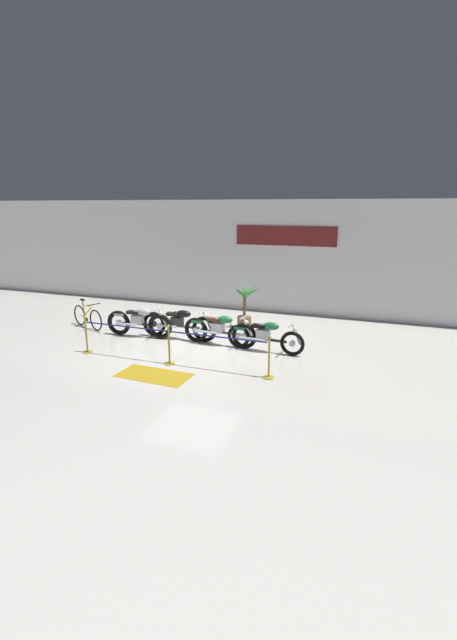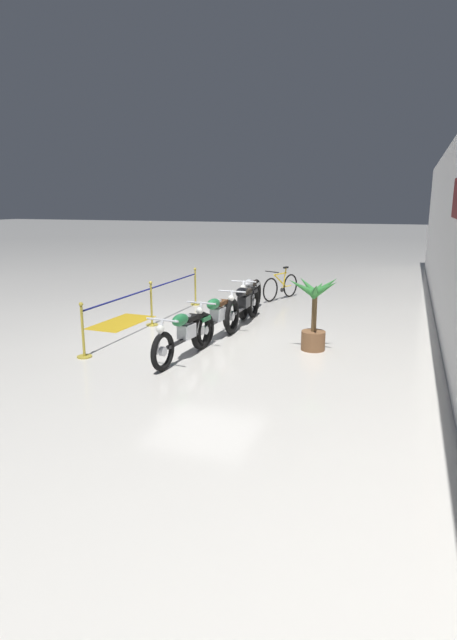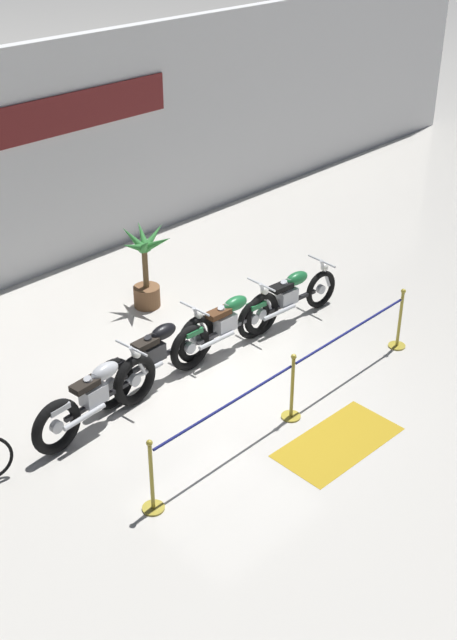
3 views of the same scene
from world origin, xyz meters
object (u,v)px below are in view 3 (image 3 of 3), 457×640
at_px(potted_palm_left_of_row, 146,269).
at_px(stanchion_far_left, 239,412).
at_px(motorcycle_black_1, 156,355).
at_px(motorcycle_silver_0, 97,397).
at_px(stanchion_mid_right, 399,327).
at_px(motorcycle_green_2, 228,325).
at_px(stanchion_mid_left, 292,396).
at_px(floor_banner, 338,442).
at_px(motorcycle_green_3, 289,297).

height_order(potted_palm_left_of_row, stanchion_far_left, potted_palm_left_of_row).
height_order(motorcycle_black_1, stanchion_far_left, stanchion_far_left).
xyz_separation_m(motorcycle_silver_0, stanchion_mid_right, (4.66, -1.79, -0.12)).
relative_size(motorcycle_green_2, potted_palm_left_of_row, 1.53).
height_order(motorcycle_green_2, stanchion_mid_left, stanchion_mid_left).
xyz_separation_m(motorcycle_silver_0, stanchion_far_left, (0.93, -1.79, 0.18)).
relative_size(stanchion_mid_left, floor_banner, 0.59).
xyz_separation_m(motorcycle_silver_0, potted_palm_left_of_row, (2.75, 2.16, 0.24)).
relative_size(stanchion_far_left, floor_banner, 2.96).
distance_m(motorcycle_green_3, floor_banner, 3.36).
bearing_deg(motorcycle_green_3, motorcycle_silver_0, -179.87).
height_order(potted_palm_left_of_row, stanchion_mid_left, potted_palm_left_of_row).
height_order(potted_palm_left_of_row, floor_banner, potted_palm_left_of_row).
xyz_separation_m(motorcycle_green_3, potted_palm_left_of_row, (-1.30, 2.15, 0.26)).
bearing_deg(potted_palm_left_of_row, stanchion_far_left, -114.80).
distance_m(stanchion_far_left, stanchion_mid_left, 1.12).
relative_size(motorcycle_black_1, potted_palm_left_of_row, 1.65).
distance_m(potted_palm_left_of_row, floor_banner, 4.89).
height_order(motorcycle_silver_0, floor_banner, motorcycle_silver_0).
relative_size(stanchion_far_left, stanchion_mid_left, 5.05).
height_order(motorcycle_green_3, stanchion_mid_right, stanchion_mid_right).
bearing_deg(stanchion_mid_right, stanchion_mid_left, 180.00).
distance_m(motorcycle_silver_0, potted_palm_left_of_row, 3.51).
height_order(motorcycle_green_3, stanchion_mid_left, stanchion_mid_left).
distance_m(motorcycle_black_1, motorcycle_green_2, 1.40).
xyz_separation_m(stanchion_far_left, stanchion_mid_left, (1.08, 0.00, -0.30)).
bearing_deg(floor_banner, motorcycle_black_1, 107.00).
height_order(stanchion_mid_left, floor_banner, stanchion_mid_left).
bearing_deg(motorcycle_black_1, motorcycle_green_3, -4.42).
bearing_deg(floor_banner, motorcycle_green_2, 78.92).
xyz_separation_m(motorcycle_green_2, stanchion_mid_left, (-0.65, -1.89, -0.12)).
relative_size(motorcycle_green_3, potted_palm_left_of_row, 1.52).
height_order(motorcycle_silver_0, stanchion_far_left, stanchion_far_left).
height_order(motorcycle_green_3, stanchion_far_left, stanchion_far_left).
height_order(motorcycle_black_1, stanchion_mid_left, stanchion_mid_left).
bearing_deg(stanchion_far_left, potted_palm_left_of_row, 65.20).
height_order(motorcycle_green_3, potted_palm_left_of_row, potted_palm_left_of_row).
bearing_deg(motorcycle_green_3, motorcycle_black_1, 175.58).
bearing_deg(stanchion_far_left, stanchion_mid_right, 0.00).
relative_size(motorcycle_silver_0, stanchion_far_left, 0.42).
xyz_separation_m(motorcycle_silver_0, floor_banner, (2.02, -2.62, -0.47)).
bearing_deg(motorcycle_black_1, stanchion_mid_right, -30.69).
bearing_deg(stanchion_mid_left, floor_banner, -89.10).
relative_size(motorcycle_green_3, stanchion_mid_right, 2.17).
xyz_separation_m(motorcycle_green_2, floor_banner, (-0.64, -2.72, -0.47)).
height_order(stanchion_far_left, stanchion_mid_right, same).
xyz_separation_m(potted_palm_left_of_row, stanchion_far_left, (-1.83, -3.95, -0.06)).
distance_m(motorcycle_black_1, floor_banner, 2.98).
bearing_deg(stanchion_mid_left, stanchion_far_left, 180.00).
bearing_deg(motorcycle_green_2, stanchion_far_left, -132.52).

